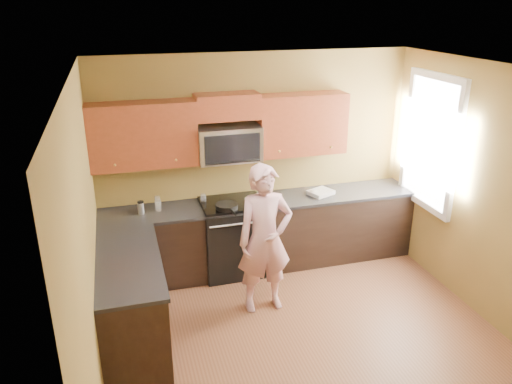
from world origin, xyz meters
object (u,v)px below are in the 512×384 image
object	(u,v)px
stove	(233,237)
frying_pan	(227,208)
butter_tub	(250,203)
travel_mug	(142,214)
microwave	(229,160)
woman	(265,239)

from	to	relation	value
stove	frying_pan	distance (m)	0.52
butter_tub	travel_mug	world-z (taller)	travel_mug
microwave	frying_pan	world-z (taller)	microwave
microwave	frying_pan	bearing A→B (deg)	-109.00
stove	travel_mug	distance (m)	1.18
frying_pan	travel_mug	bearing A→B (deg)	162.35
stove	butter_tub	distance (m)	0.50
stove	microwave	size ratio (longest dim) A/B	1.25
microwave	butter_tub	bearing A→B (deg)	-36.49
woman	frying_pan	distance (m)	0.76
frying_pan	travel_mug	size ratio (longest dim) A/B	2.95
stove	microwave	bearing A→B (deg)	90.00
stove	frying_pan	size ratio (longest dim) A/B	2.02
microwave	butter_tub	world-z (taller)	microwave
microwave	woman	world-z (taller)	woman
stove	travel_mug	world-z (taller)	travel_mug
microwave	travel_mug	bearing A→B (deg)	-173.87
stove	woman	bearing A→B (deg)	-80.13
microwave	woman	bearing A→B (deg)	-81.33
woman	travel_mug	distance (m)	1.53
stove	frying_pan	xyz separation A→B (m)	(-0.10, -0.18, 0.47)
woman	butter_tub	size ratio (longest dim) A/B	12.99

